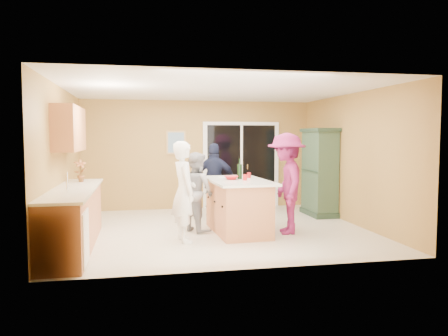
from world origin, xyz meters
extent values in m
plane|color=beige|center=(0.00, 0.00, 0.00)|extent=(5.50, 5.50, 0.00)
cube|color=white|center=(0.00, 0.00, 2.60)|extent=(5.50, 5.00, 0.10)
cube|color=#D9B059|center=(0.00, 2.50, 1.30)|extent=(5.50, 0.10, 2.60)
cube|color=#D9B059|center=(0.00, -2.50, 1.30)|extent=(5.50, 0.10, 2.60)
cube|color=#D9B059|center=(-2.75, 0.00, 1.30)|extent=(0.10, 5.00, 2.60)
cube|color=#D9B059|center=(2.75, 0.00, 1.30)|extent=(0.10, 5.00, 2.60)
cube|color=#C9784E|center=(-2.45, -0.90, 0.45)|extent=(0.60, 3.00, 0.90)
cube|color=white|center=(-2.44, -2.00, 0.40)|extent=(0.62, 0.60, 0.72)
cube|color=silver|center=(-2.44, -0.90, 0.92)|extent=(0.65, 3.05, 0.04)
cylinder|color=silver|center=(-2.45, -1.40, 1.09)|extent=(0.02, 0.02, 0.30)
cube|color=#C9784E|center=(-2.58, -0.20, 1.88)|extent=(0.35, 1.60, 0.75)
cube|color=white|center=(1.05, 2.47, 1.05)|extent=(1.90, 0.05, 2.10)
cube|color=black|center=(1.05, 2.46, 1.05)|extent=(1.70, 0.03, 1.94)
cube|color=white|center=(1.05, 2.45, 1.05)|extent=(0.06, 0.04, 1.94)
cube|color=silver|center=(1.20, 2.44, 1.00)|extent=(0.02, 0.03, 0.12)
cube|color=tan|center=(-0.55, 2.48, 1.60)|extent=(0.46, 0.03, 0.56)
cube|color=#547FAD|center=(-0.55, 2.47, 1.60)|extent=(0.38, 0.02, 0.48)
cube|color=#C9784E|center=(0.33, -0.30, 0.46)|extent=(0.91, 1.66, 0.92)
cube|color=silver|center=(0.33, -0.30, 0.94)|extent=(1.08, 1.88, 0.04)
cube|color=black|center=(0.33, -0.30, 0.05)|extent=(0.83, 1.58, 0.10)
cube|color=#223827|center=(2.49, 1.04, 0.06)|extent=(0.53, 1.01, 0.11)
cube|color=#38543D|center=(2.49, 1.04, 0.95)|extent=(0.48, 0.95, 1.79)
cube|color=#223827|center=(2.49, 1.04, 1.88)|extent=(0.55, 1.05, 0.08)
imported|color=white|center=(-0.71, -0.81, 0.84)|extent=(0.50, 0.67, 1.67)
imported|color=#969698|center=(-0.39, -0.05, 0.73)|extent=(0.83, 0.89, 1.46)
imported|color=#181E34|center=(0.15, 1.12, 0.80)|extent=(1.01, 0.62, 1.60)
imported|color=maroon|center=(1.17, -0.54, 0.91)|extent=(0.87, 1.27, 1.81)
imported|color=#B41416|center=(0.21, -0.26, 1.00)|extent=(0.29, 0.29, 0.06)
imported|color=red|center=(-2.45, 0.09, 1.14)|extent=(0.25, 0.20, 0.41)
cylinder|color=#B41416|center=(0.42, -0.46, 1.02)|extent=(0.08, 0.08, 0.10)
cylinder|color=#B41416|center=(0.60, -0.03, 1.02)|extent=(0.08, 0.08, 0.10)
cylinder|color=black|center=(0.39, -0.18, 1.10)|extent=(0.09, 0.09, 0.27)
cylinder|color=black|center=(0.39, -0.18, 1.29)|extent=(0.03, 0.03, 0.10)
cylinder|color=silver|center=(0.19, 0.27, 0.97)|extent=(0.27, 0.27, 0.02)
camera|label=1|loc=(-1.44, -7.97, 1.75)|focal=35.00mm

